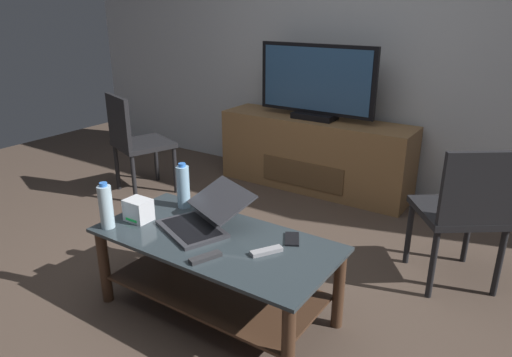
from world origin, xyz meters
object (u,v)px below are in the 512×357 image
dining_chair (465,209)px  tv_remote (267,251)px  coffee_table (216,262)px  water_bottle_far (106,206)px  television (316,84)px  side_chair (134,139)px  cell_phone (292,239)px  laptop (204,217)px  media_cabinet (314,154)px  soundbar_remote (205,257)px  water_bottle_near (183,186)px  router_box (138,210)px

dining_chair → tv_remote: dining_chair is taller
coffee_table → water_bottle_far: 0.65m
tv_remote → dining_chair: bearing=85.5°
television → dining_chair: 1.76m
side_chair → cell_phone: side_chair is taller
television → side_chair: size_ratio=1.20×
side_chair → laptop: (1.52, -0.90, 0.02)m
media_cabinet → soundbar_remote: media_cabinet is taller
dining_chair → soundbar_remote: (-0.91, -1.18, -0.03)m
side_chair → soundbar_remote: 2.09m
media_cabinet → side_chair: (-1.22, -0.97, 0.17)m
coffee_table → water_bottle_near: water_bottle_near is taller
coffee_table → laptop: 0.25m
water_bottle_near → soundbar_remote: (0.49, -0.40, -0.12)m
media_cabinet → side_chair: bearing=-141.5°
side_chair → cell_phone: bearing=-21.2°
cell_phone → tv_remote: size_ratio=0.88×
coffee_table → tv_remote: size_ratio=7.92×
television → soundbar_remote: 2.22m
dining_chair → coffee_table: bearing=-135.6°
side_chair → laptop: bearing=-30.7°
dining_chair → soundbar_remote: 1.49m
television → soundbar_remote: bearing=-76.3°
media_cabinet → dining_chair: size_ratio=1.98×
router_box → soundbar_remote: size_ratio=0.85×
media_cabinet → water_bottle_near: size_ratio=6.42×
coffee_table → tv_remote: 0.34m
coffee_table → water_bottle_near: (-0.39, 0.21, 0.27)m
coffee_table → router_box: router_box is taller
cell_phone → media_cabinet: bearing=84.4°
coffee_table → side_chair: bearing=149.6°
television → router_box: (-0.06, -1.98, -0.43)m
laptop → tv_remote: (0.43, -0.05, -0.05)m
side_chair → water_bottle_near: (1.25, -0.76, 0.09)m
dining_chair → side_chair: 2.65m
water_bottle_near → water_bottle_far: water_bottle_near is taller
coffee_table → router_box: 0.52m
coffee_table → laptop: (-0.13, 0.06, 0.20)m
router_box → water_bottle_near: water_bottle_near is taller
water_bottle_near → television: bearing=90.8°
dining_chair → laptop: 1.46m
side_chair → media_cabinet: bearing=38.5°
laptop → television: bearing=99.0°
television → laptop: size_ratio=1.96×
water_bottle_near → tv_remote: 0.73m
cell_phone → television: bearing=84.7°
water_bottle_far → television: bearing=86.4°
router_box → water_bottle_far: size_ratio=0.54×
side_chair → tv_remote: (1.94, -0.95, -0.03)m
coffee_table → soundbar_remote: size_ratio=7.92×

